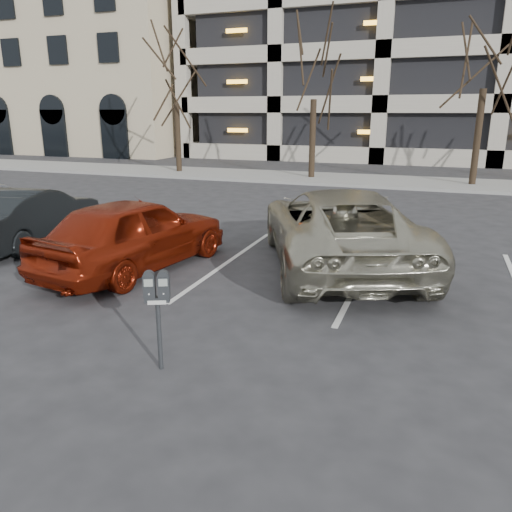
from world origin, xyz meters
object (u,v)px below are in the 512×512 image
(tree_a, at_px, (175,59))
(tree_b, at_px, (315,47))
(suv_silver, at_px, (339,228))
(tree_c, at_px, (491,24))
(car_dark, at_px, (30,216))
(car_red, at_px, (135,233))
(parking_meter, at_px, (157,296))

(tree_a, relative_size, tree_b, 0.96)
(tree_a, relative_size, suv_silver, 1.21)
(tree_a, xyz_separation_m, suv_silver, (10.82, -13.16, -4.74))
(tree_c, height_order, car_dark, tree_c)
(car_dark, bearing_deg, tree_b, -111.39)
(tree_b, relative_size, car_red, 1.83)
(tree_c, distance_m, parking_meter, 19.51)
(tree_b, relative_size, tree_c, 0.91)
(parking_meter, bearing_deg, tree_c, 52.26)
(tree_b, distance_m, suv_silver, 14.58)
(tree_a, height_order, tree_b, tree_b)
(parking_meter, height_order, car_red, car_red)
(tree_a, bearing_deg, parking_meter, -62.19)
(car_red, height_order, car_dark, car_red)
(tree_a, bearing_deg, suv_silver, -50.57)
(tree_c, bearing_deg, car_dark, -127.15)
(tree_c, distance_m, car_red, 17.29)
(tree_c, bearing_deg, parking_meter, -103.55)
(car_red, bearing_deg, tree_b, -80.38)
(car_red, bearing_deg, tree_a, -55.07)
(tree_b, height_order, car_dark, tree_b)
(tree_a, distance_m, car_dark, 15.10)
(tree_a, distance_m, tree_c, 14.02)
(parking_meter, bearing_deg, tree_b, 73.96)
(suv_silver, height_order, car_dark, suv_silver)
(tree_a, xyz_separation_m, tree_c, (14.00, 0.00, 0.83))
(parking_meter, bearing_deg, car_dark, 120.28)
(parking_meter, relative_size, car_red, 0.29)
(car_dark, bearing_deg, suv_silver, 178.22)
(suv_silver, bearing_deg, car_dark, -16.87)
(tree_a, height_order, tree_c, tree_c)
(parking_meter, height_order, suv_silver, suv_silver)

